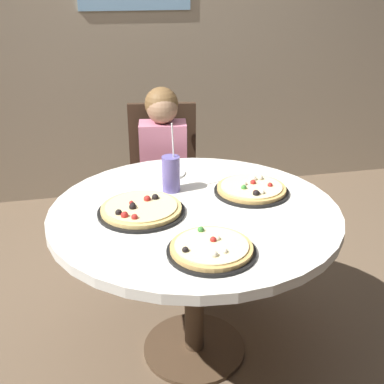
{
  "coord_description": "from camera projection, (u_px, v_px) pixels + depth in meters",
  "views": [
    {
      "loc": [
        -0.4,
        -1.74,
        1.63
      ],
      "look_at": [
        0.0,
        0.05,
        0.8
      ],
      "focal_mm": 45.05,
      "sensor_mm": 36.0,
      "label": 1
    }
  ],
  "objects": [
    {
      "name": "ground_plane",
      "position": [
        194.0,
        349.0,
        2.3
      ],
      "size": [
        8.0,
        8.0,
        0.0
      ],
      "primitive_type": "plane",
      "color": "brown"
    },
    {
      "name": "wall_with_window",
      "position": [
        134.0,
        2.0,
        3.46
      ],
      "size": [
        5.2,
        0.14,
        2.9
      ],
      "color": "gray",
      "rests_on": "ground_plane"
    },
    {
      "name": "dining_table",
      "position": [
        195.0,
        229.0,
        2.03
      ],
      "size": [
        1.2,
        1.2,
        0.75
      ],
      "color": "silver",
      "rests_on": "ground_plane"
    },
    {
      "name": "chair_wooden",
      "position": [
        163.0,
        176.0,
        2.89
      ],
      "size": [
        0.46,
        0.46,
        0.95
      ],
      "color": "#382619",
      "rests_on": "ground_plane"
    },
    {
      "name": "diner_child",
      "position": [
        164.0,
        195.0,
        2.74
      ],
      "size": [
        0.31,
        0.43,
        1.08
      ],
      "color": "#3F4766",
      "rests_on": "ground_plane"
    },
    {
      "name": "pizza_veggie",
      "position": [
        251.0,
        189.0,
        2.12
      ],
      "size": [
        0.33,
        0.33,
        0.05
      ],
      "color": "black",
      "rests_on": "dining_table"
    },
    {
      "name": "pizza_cheese",
      "position": [
        211.0,
        249.0,
        1.66
      ],
      "size": [
        0.31,
        0.31,
        0.05
      ],
      "color": "black",
      "rests_on": "dining_table"
    },
    {
      "name": "pizza_pepperoni",
      "position": [
        141.0,
        210.0,
        1.94
      ],
      "size": [
        0.35,
        0.35,
        0.05
      ],
      "color": "black",
      "rests_on": "dining_table"
    },
    {
      "name": "soda_cup",
      "position": [
        171.0,
        174.0,
        2.12
      ],
      "size": [
        0.08,
        0.08,
        0.31
      ],
      "color": "#6659A5",
      "rests_on": "dining_table"
    },
    {
      "name": "plate_small",
      "position": [
        167.0,
        173.0,
        2.33
      ],
      "size": [
        0.18,
        0.18,
        0.01
      ],
      "primitive_type": "cylinder",
      "color": "white",
      "rests_on": "dining_table"
    }
  ]
}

